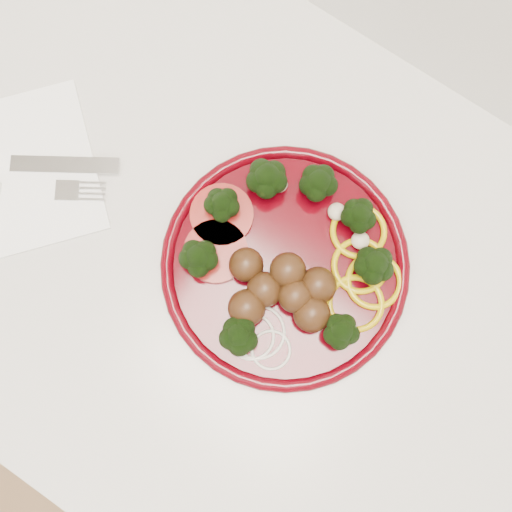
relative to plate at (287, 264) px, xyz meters
The scene contains 3 objects.
counter 0.49m from the plate, 169.12° to the right, with size 2.40×0.60×0.90m.
plate is the anchor object (origin of this frame).
napkin 0.31m from the plate, 164.80° to the right, with size 0.18×0.18×0.00m, color white.
Camera 1 is at (0.19, 1.62, 1.57)m, focal length 45.00 mm.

